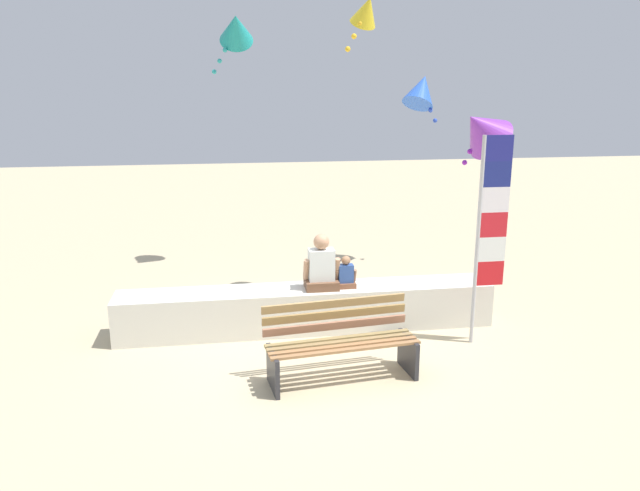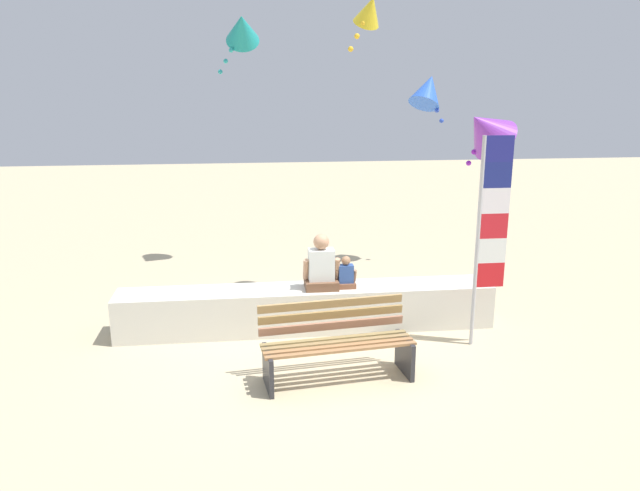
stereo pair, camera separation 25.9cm
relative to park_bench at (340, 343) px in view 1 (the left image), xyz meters
The scene contains 10 objects.
ground_plane 0.80m from the park_bench, 106.49° to the left, with size 40.00×40.00×0.00m, color #C8B68F.
seawall_ledge 1.53m from the park_bench, 97.25° to the left, with size 5.21×0.64×0.60m, color silver.
park_bench is the anchor object (origin of this frame).
person_adult 1.54m from the park_bench, 89.82° to the left, with size 0.50×0.37×0.77m.
person_child 1.55m from the park_bench, 76.72° to the left, with size 0.29×0.22×0.45m.
flag_banner 2.46m from the park_bench, 19.41° to the left, with size 0.41×0.05×2.73m.
kite_yellow 4.91m from the park_bench, 72.74° to the left, with size 0.60×0.64×0.86m.
kite_blue 5.89m from the park_bench, 63.11° to the left, with size 0.96×0.97×0.97m.
kite_teal 6.15m from the park_bench, 101.72° to the left, with size 0.74×0.80×1.16m.
kite_purple 4.11m from the park_bench, 42.21° to the left, with size 1.11×1.01×1.05m.
Camera 1 is at (-1.04, -7.08, 3.32)m, focal length 34.24 mm.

